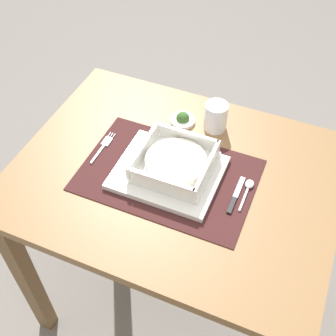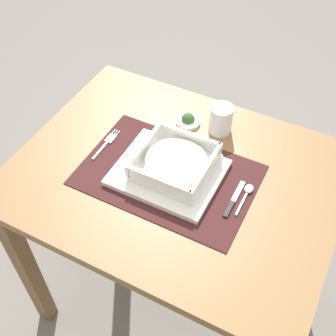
{
  "view_description": "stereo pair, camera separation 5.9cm",
  "coord_description": "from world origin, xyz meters",
  "px_view_note": "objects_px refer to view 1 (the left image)",
  "views": [
    {
      "loc": [
        0.29,
        -0.74,
        1.65
      ],
      "look_at": [
        -0.02,
        -0.02,
        0.77
      ],
      "focal_mm": 46.59,
      "sensor_mm": 36.0,
      "label": 1
    },
    {
      "loc": [
        0.35,
        -0.72,
        1.65
      ],
      "look_at": [
        -0.02,
        -0.02,
        0.77
      ],
      "focal_mm": 46.59,
      "sensor_mm": 36.0,
      "label": 2
    }
  ],
  "objects_px": {
    "butter_knife": "(235,197)",
    "condiment_saucer": "(183,119)",
    "dining_table": "(175,199)",
    "spoon": "(248,187)",
    "drinking_glass": "(216,118)",
    "fork": "(104,145)",
    "porridge_bowl": "(174,163)"
  },
  "relations": [
    {
      "from": "butter_knife",
      "to": "condiment_saucer",
      "type": "bearing_deg",
      "value": 132.47
    },
    {
      "from": "dining_table",
      "to": "spoon",
      "type": "bearing_deg",
      "value": 6.24
    },
    {
      "from": "butter_knife",
      "to": "condiment_saucer",
      "type": "xyz_separation_m",
      "value": [
        -0.24,
        0.23,
        0.0
      ]
    },
    {
      "from": "spoon",
      "to": "drinking_glass",
      "type": "relative_size",
      "value": 1.25
    },
    {
      "from": "fork",
      "to": "butter_knife",
      "type": "relative_size",
      "value": 1.02
    },
    {
      "from": "porridge_bowl",
      "to": "butter_knife",
      "type": "xyz_separation_m",
      "value": [
        0.18,
        -0.02,
        -0.03
      ]
    },
    {
      "from": "fork",
      "to": "dining_table",
      "type": "bearing_deg",
      "value": -0.62
    },
    {
      "from": "drinking_glass",
      "to": "condiment_saucer",
      "type": "bearing_deg",
      "value": -171.72
    },
    {
      "from": "spoon",
      "to": "butter_knife",
      "type": "relative_size",
      "value": 0.85
    },
    {
      "from": "fork",
      "to": "porridge_bowl",
      "type": "bearing_deg",
      "value": -0.57
    },
    {
      "from": "condiment_saucer",
      "to": "drinking_glass",
      "type": "bearing_deg",
      "value": 8.28
    },
    {
      "from": "dining_table",
      "to": "condiment_saucer",
      "type": "height_order",
      "value": "condiment_saucer"
    },
    {
      "from": "porridge_bowl",
      "to": "fork",
      "type": "distance_m",
      "value": 0.23
    },
    {
      "from": "butter_knife",
      "to": "condiment_saucer",
      "type": "height_order",
      "value": "condiment_saucer"
    },
    {
      "from": "dining_table",
      "to": "butter_knife",
      "type": "xyz_separation_m",
      "value": [
        0.18,
        -0.02,
        0.12
      ]
    },
    {
      "from": "spoon",
      "to": "butter_knife",
      "type": "height_order",
      "value": "spoon"
    },
    {
      "from": "dining_table",
      "to": "spoon",
      "type": "relative_size",
      "value": 8.08
    },
    {
      "from": "drinking_glass",
      "to": "porridge_bowl",
      "type": "bearing_deg",
      "value": -101.75
    },
    {
      "from": "porridge_bowl",
      "to": "spoon",
      "type": "xyz_separation_m",
      "value": [
        0.21,
        0.02,
        -0.03
      ]
    },
    {
      "from": "spoon",
      "to": "condiment_saucer",
      "type": "relative_size",
      "value": 1.46
    },
    {
      "from": "porridge_bowl",
      "to": "butter_knife",
      "type": "distance_m",
      "value": 0.19
    },
    {
      "from": "dining_table",
      "to": "drinking_glass",
      "type": "bearing_deg",
      "value": 79.53
    },
    {
      "from": "porridge_bowl",
      "to": "spoon",
      "type": "bearing_deg",
      "value": 5.96
    },
    {
      "from": "spoon",
      "to": "condiment_saucer",
      "type": "xyz_separation_m",
      "value": [
        -0.26,
        0.18,
        0.0
      ]
    },
    {
      "from": "spoon",
      "to": "drinking_glass",
      "type": "distance_m",
      "value": 0.25
    },
    {
      "from": "fork",
      "to": "drinking_glass",
      "type": "height_order",
      "value": "drinking_glass"
    },
    {
      "from": "porridge_bowl",
      "to": "fork",
      "type": "height_order",
      "value": "porridge_bowl"
    },
    {
      "from": "fork",
      "to": "condiment_saucer",
      "type": "relative_size",
      "value": 1.76
    },
    {
      "from": "dining_table",
      "to": "fork",
      "type": "relative_size",
      "value": 6.7
    },
    {
      "from": "dining_table",
      "to": "condiment_saucer",
      "type": "distance_m",
      "value": 0.25
    },
    {
      "from": "fork",
      "to": "condiment_saucer",
      "type": "distance_m",
      "value": 0.26
    },
    {
      "from": "drinking_glass",
      "to": "condiment_saucer",
      "type": "relative_size",
      "value": 1.16
    }
  ]
}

